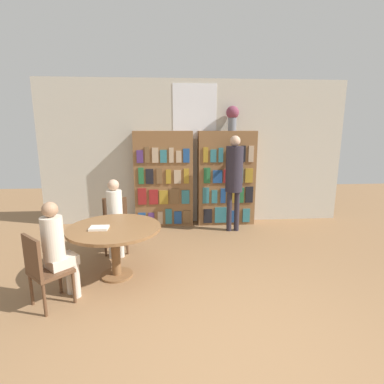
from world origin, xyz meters
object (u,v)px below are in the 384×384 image
(flower_vase, at_px, (232,116))
(bookshelf_right, at_px, (226,178))
(chair_left_side, at_px, (116,222))
(seated_reader_left, at_px, (115,213))
(librarian_standing, at_px, (234,173))
(chair_near_camera, at_px, (43,268))
(reading_table, at_px, (115,235))
(bookshelf_left, at_px, (164,179))
(seated_reader_right, at_px, (58,246))

(flower_vase, bearing_deg, bookshelf_right, -177.10)
(chair_left_side, height_order, seated_reader_left, seated_reader_left)
(librarian_standing, bearing_deg, chair_near_camera, -137.78)
(reading_table, distance_m, seated_reader_left, 0.79)
(bookshelf_left, relative_size, flower_vase, 3.98)
(seated_reader_left, bearing_deg, seated_reader_right, 63.02)
(reading_table, distance_m, chair_near_camera, 0.97)
(seated_reader_left, bearing_deg, bookshelf_left, -126.74)
(reading_table, bearing_deg, chair_near_camera, -134.57)
(reading_table, distance_m, seated_reader_right, 0.78)
(bookshelf_left, relative_size, bookshelf_right, 1.00)
(chair_near_camera, xyz_separation_m, seated_reader_left, (0.55, 1.46, 0.20))
(bookshelf_left, bearing_deg, seated_reader_right, -112.86)
(chair_left_side, relative_size, seated_reader_left, 0.72)
(seated_reader_right, bearing_deg, bookshelf_left, 111.71)
(seated_reader_right, bearing_deg, bookshelf_right, 92.90)
(reading_table, xyz_separation_m, chair_near_camera, (-0.68, -0.69, -0.12))
(seated_reader_right, bearing_deg, librarian_standing, 86.62)
(seated_reader_left, relative_size, librarian_standing, 0.65)
(seated_reader_right, bearing_deg, chair_left_side, 120.07)
(chair_near_camera, relative_size, chair_left_side, 1.00)
(flower_vase, height_order, chair_near_camera, flower_vase)
(chair_left_side, distance_m, seated_reader_right, 1.57)
(flower_vase, height_order, seated_reader_right, flower_vase)
(chair_near_camera, bearing_deg, chair_left_side, 117.00)
(bookshelf_left, height_order, reading_table, bookshelf_left)
(bookshelf_right, bearing_deg, chair_left_side, -148.41)
(bookshelf_right, bearing_deg, seated_reader_right, -131.67)
(flower_vase, relative_size, chair_near_camera, 0.56)
(flower_vase, relative_size, chair_left_side, 0.56)
(flower_vase, xyz_separation_m, chair_left_side, (-2.20, -1.30, -1.77))
(bookshelf_left, xyz_separation_m, seated_reader_left, (-0.76, -1.47, -0.29))
(chair_left_side, bearing_deg, seated_reader_left, 90.00)
(seated_reader_left, height_order, seated_reader_right, seated_reader_left)
(bookshelf_right, relative_size, reading_table, 1.57)
(seated_reader_left, bearing_deg, flower_vase, -155.16)
(chair_left_side, height_order, seated_reader_right, seated_reader_right)
(chair_left_side, xyz_separation_m, librarian_standing, (2.16, 0.79, 0.68))
(bookshelf_left, distance_m, chair_left_side, 1.59)
(bookshelf_left, bearing_deg, bookshelf_right, 0.00)
(reading_table, height_order, chair_near_camera, chair_near_camera)
(seated_reader_right, bearing_deg, reading_table, 90.00)
(seated_reader_left, bearing_deg, chair_left_side, -90.00)
(librarian_standing, bearing_deg, bookshelf_left, 159.89)
(chair_near_camera, bearing_deg, bookshelf_right, 92.76)
(bookshelf_left, height_order, seated_reader_left, bookshelf_left)
(bookshelf_left, relative_size, seated_reader_left, 1.60)
(reading_table, relative_size, seated_reader_left, 1.02)
(flower_vase, relative_size, seated_reader_left, 0.40)
(bookshelf_left, xyz_separation_m, seated_reader_right, (-1.18, -2.80, -0.29))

